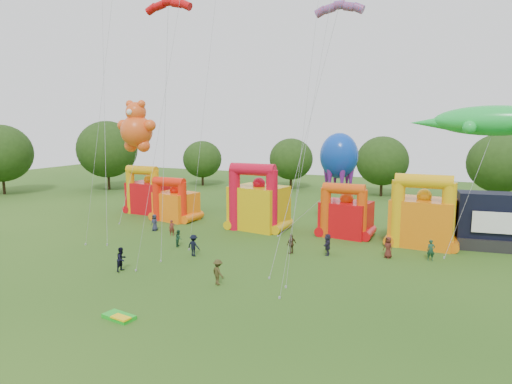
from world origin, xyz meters
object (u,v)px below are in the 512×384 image
at_px(teddy_bear_kite, 133,150).
at_px(spectator_4, 291,244).
at_px(bouncy_castle_0, 148,195).
at_px(gecko_kite, 477,170).
at_px(bouncy_castle_2, 258,204).
at_px(stage_trailer, 505,222).
at_px(spectator_0, 155,223).
at_px(octopus_kite, 321,189).

xyz_separation_m(teddy_bear_kite, spectator_4, (23.33, -7.49, -7.44)).
height_order(teddy_bear_kite, spectator_4, teddy_bear_kite).
distance_m(bouncy_castle_0, teddy_bear_kite, 6.60).
distance_m(bouncy_castle_0, spectator_4, 25.72).
bearing_deg(gecko_kite, spectator_4, -148.52).
xyz_separation_m(bouncy_castle_0, spectator_4, (23.50, -10.34, -1.49)).
height_order(bouncy_castle_0, gecko_kite, gecko_kite).
relative_size(bouncy_castle_0, gecko_kite, 0.44).
height_order(bouncy_castle_2, stage_trailer, bouncy_castle_2).
bearing_deg(bouncy_castle_2, bouncy_castle_0, 171.12).
height_order(gecko_kite, spectator_4, gecko_kite).
bearing_deg(bouncy_castle_0, spectator_4, -23.75).
distance_m(gecko_kite, spectator_0, 32.96).
bearing_deg(stage_trailer, teddy_bear_kite, -177.22).
distance_m(bouncy_castle_0, octopus_kite, 23.21).
bearing_deg(gecko_kite, bouncy_castle_0, 178.22).
xyz_separation_m(bouncy_castle_0, stage_trailer, (41.11, -0.86, 0.17)).
relative_size(stage_trailer, octopus_kite, 0.81).
height_order(bouncy_castle_2, octopus_kite, octopus_kite).
height_order(stage_trailer, spectator_0, stage_trailer).
relative_size(bouncy_castle_0, teddy_bear_kite, 0.43).
bearing_deg(spectator_4, teddy_bear_kite, -80.56).
xyz_separation_m(stage_trailer, gecko_kite, (-2.67, -0.33, 4.79)).
bearing_deg(gecko_kite, bouncy_castle_2, -176.22).
distance_m(stage_trailer, teddy_bear_kite, 41.39).
distance_m(bouncy_castle_0, bouncy_castle_2, 17.00).
distance_m(stage_trailer, octopus_kite, 18.13).
bearing_deg(octopus_kite, teddy_bear_kite, -171.91).
bearing_deg(gecko_kite, stage_trailer, 7.04).
relative_size(bouncy_castle_2, spectator_0, 4.10).
xyz_separation_m(bouncy_castle_2, spectator_4, (6.71, -7.72, -1.90)).
xyz_separation_m(stage_trailer, teddy_bear_kite, (-40.93, -1.99, 5.78)).
relative_size(bouncy_castle_0, octopus_kite, 0.59).
distance_m(bouncy_castle_2, teddy_bear_kite, 17.52).
bearing_deg(bouncy_castle_2, stage_trailer, 4.14).
xyz_separation_m(teddy_bear_kite, spectator_0, (6.68, -5.20, -7.44)).
height_order(bouncy_castle_0, octopus_kite, octopus_kite).
relative_size(octopus_kite, spectator_0, 5.90).
relative_size(bouncy_castle_2, spectator_4, 4.11).
relative_size(bouncy_castle_0, spectator_4, 3.48).
xyz_separation_m(teddy_bear_kite, gecko_kite, (38.27, 1.66, -0.99)).
xyz_separation_m(stage_trailer, spectator_4, (-17.61, -9.48, -1.66)).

